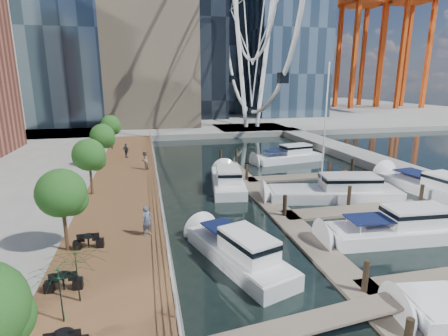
% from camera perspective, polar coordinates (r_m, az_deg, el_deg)
% --- Properties ---
extents(ground, '(520.00, 520.00, 0.00)m').
position_cam_1_polar(ground, '(19.35, 10.61, -17.51)').
color(ground, black).
rests_on(ground, ground).
extents(boardwalk, '(6.00, 60.00, 1.00)m').
position_cam_1_polar(boardwalk, '(31.57, -16.04, -4.10)').
color(boardwalk, brown).
rests_on(boardwalk, ground).
extents(seawall, '(0.25, 60.00, 1.00)m').
position_cam_1_polar(seawall, '(31.52, -10.59, -3.82)').
color(seawall, '#595954').
rests_on(seawall, ground).
extents(land_far, '(200.00, 114.00, 1.00)m').
position_cam_1_polar(land_far, '(117.61, -9.53, 9.24)').
color(land_far, gray).
rests_on(land_far, ground).
extents(breakwater, '(4.00, 60.00, 1.00)m').
position_cam_1_polar(breakwater, '(45.18, 24.13, 0.63)').
color(breakwater, gray).
rests_on(breakwater, ground).
extents(pier, '(14.00, 12.00, 1.00)m').
position_cam_1_polar(pier, '(70.85, 4.50, 6.30)').
color(pier, gray).
rests_on(pier, ground).
extents(railing, '(0.10, 60.00, 1.05)m').
position_cam_1_polar(railing, '(31.22, -10.86, -2.04)').
color(railing, white).
rests_on(railing, boardwalk).
extents(floating_docks, '(16.00, 34.00, 2.60)m').
position_cam_1_polar(floating_docks, '(30.62, 17.06, -4.76)').
color(floating_docks, '#6D6051').
rests_on(floating_docks, ground).
extents(port_cranes, '(40.00, 52.00, 38.00)m').
position_cam_1_polar(port_cranes, '(133.83, 22.16, 17.37)').
color(port_cranes, '#D84C14').
rests_on(port_cranes, ground).
extents(street_trees, '(2.60, 42.60, 4.60)m').
position_cam_1_polar(street_trees, '(29.93, -21.21, 2.01)').
color(street_trees, '#3F2B1C').
rests_on(street_trees, ground).
extents(cafe_tables, '(2.50, 13.70, 0.74)m').
position_cam_1_polar(cafe_tables, '(16.04, -24.74, -20.17)').
color(cafe_tables, black).
rests_on(cafe_tables, ground).
extents(yacht_foreground, '(10.61, 3.51, 2.15)m').
position_cam_1_polar(yacht_foreground, '(25.92, 26.46, -10.32)').
color(yacht_foreground, silver).
rests_on(yacht_foreground, ground).
extents(pedestrian_near, '(0.81, 0.74, 1.85)m').
position_cam_1_polar(pedestrian_near, '(21.58, -12.48, -8.41)').
color(pedestrian_near, slate).
rests_on(pedestrian_near, boardwalk).
extents(pedestrian_mid, '(1.10, 1.19, 1.97)m').
position_cam_1_polar(pedestrian_mid, '(37.36, -12.86, 1.25)').
color(pedestrian_mid, gray).
rests_on(pedestrian_mid, boardwalk).
extents(pedestrian_far, '(1.05, 1.03, 1.77)m').
position_cam_1_polar(pedestrian_far, '(43.64, -15.67, 2.77)').
color(pedestrian_far, '#373F45').
rests_on(pedestrian_far, boardwalk).
extents(moored_yachts, '(25.74, 34.35, 11.50)m').
position_cam_1_polar(moored_yachts, '(31.74, 17.66, -5.08)').
color(moored_yachts, silver).
rests_on(moored_yachts, ground).
extents(cafe_seating, '(3.87, 10.33, 2.40)m').
position_cam_1_polar(cafe_seating, '(13.87, -24.56, -21.97)').
color(cafe_seating, '#103C11').
rests_on(cafe_seating, ground).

